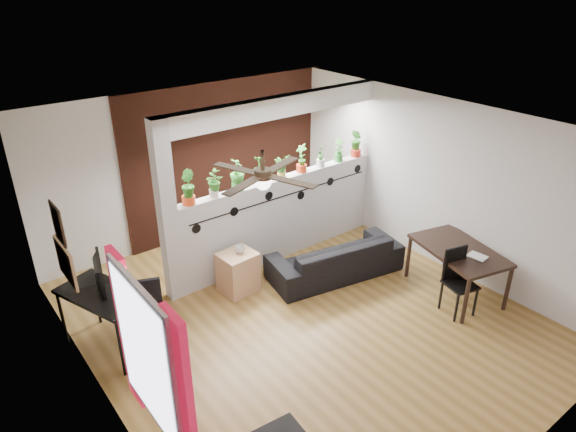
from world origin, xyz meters
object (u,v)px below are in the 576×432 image
Objects in this scene: potted_plant_2 at (237,174)px; dining_table at (459,253)px; potted_plant_5 at (302,157)px; office_chair at (150,321)px; potted_plant_3 at (260,169)px; cube_shelf at (238,272)px; potted_plant_8 at (356,142)px; folding_chair at (457,275)px; potted_plant_0 at (187,187)px; potted_plant_4 at (281,165)px; computer_desk at (103,298)px; sofa at (335,258)px; potted_plant_1 at (213,183)px; potted_plant_7 at (339,149)px; ceiling_fan at (263,177)px; potted_plant_6 at (321,154)px; cup at (240,249)px.

dining_table is at bearing -48.91° from potted_plant_2.
potted_plant_5 reaches higher than office_chair.
potted_plant_3 is 0.79m from potted_plant_5.
potted_plant_3 reaches higher than cube_shelf.
potted_plant_8 reaches higher than folding_chair.
potted_plant_0 is at bearing 180.00° from potted_plant_2.
computer_desk is at bearing -170.40° from potted_plant_4.
folding_chair reaches higher than dining_table.
folding_chair reaches higher than sofa.
sofa is at bearing 125.76° from dining_table.
potted_plant_4 is at bearing 17.43° from office_chair.
potted_plant_7 is at bearing 0.00° from potted_plant_1.
potted_plant_7 is 0.26× the size of dining_table.
ceiling_fan reaches higher than potted_plant_8.
potted_plant_3 is at bearing 11.00° from computer_desk.
potted_plant_1 is at bearing 129.05° from folding_chair.
potted_plant_2 is at bearing 12.86° from computer_desk.
potted_plant_8 is (1.58, 0.00, 0.05)m from potted_plant_4.
folding_chair is (1.34, -2.63, -1.03)m from potted_plant_3.
office_chair is 4.02m from folding_chair.
potted_plant_5 is 0.79m from potted_plant_7.
potted_plant_5 is at bearing 101.86° from folding_chair.
computer_desk is at bearing -164.53° from potted_plant_1.
potted_plant_7 reaches higher than office_chair.
potted_plant_5 is 0.40m from potted_plant_6.
potted_plant_7 is (1.97, 0.00, -0.04)m from potted_plant_2.
potted_plant_8 reaches higher than potted_plant_5.
potted_plant_8 reaches higher than cup.
cube_shelf reaches higher than sofa.
potted_plant_8 is (3.16, 0.00, -0.01)m from potted_plant_0.
computer_desk is (-3.45, -0.52, -0.86)m from potted_plant_5.
ceiling_fan is 2.65× the size of potted_plant_5.
sofa is at bearing -74.34° from potted_plant_4.
potted_plant_2 is 3.32m from folding_chair.
cube_shelf is at bearing -167.07° from potted_plant_6.
ceiling_fan is 2.88m from sofa.
cube_shelf is (0.45, -0.44, -1.30)m from potted_plant_0.
dining_table is (2.08, -2.39, -0.95)m from potted_plant_2.
potted_plant_4 is 1.46m from cup.
computer_desk is at bearing -173.64° from potted_plant_8.
ceiling_fan is 1.34× the size of office_chair.
potted_plant_4 is (1.19, 0.00, -0.00)m from potted_plant_1.
ceiling_fan is 3.14× the size of potted_plant_1.
potted_plant_7 is at bearing 84.82° from folding_chair.
potted_plant_0 is at bearing 131.86° from cube_shelf.
cube_shelf is (-0.34, -0.44, -1.29)m from potted_plant_2.
potted_plant_1 is 0.62× the size of cube_shelf.
cube_shelf is 0.66× the size of folding_chair.
cube_shelf is 3.02m from folding_chair.
potted_plant_1 is 0.98× the size of potted_plant_6.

